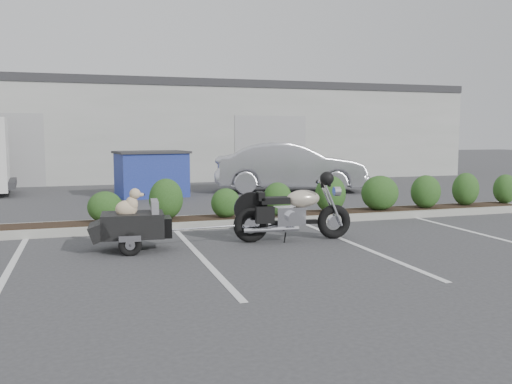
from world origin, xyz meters
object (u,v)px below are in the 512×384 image
object	(u,v)px
pet_trailer	(132,224)
sedan	(290,167)
motorcycle	(293,213)
dumpster	(152,174)

from	to	relation	value
pet_trailer	sedan	bearing A→B (deg)	57.78
motorcycle	sedan	size ratio (longest dim) A/B	0.45
pet_trailer	sedan	size ratio (longest dim) A/B	0.36
motorcycle	dumpster	size ratio (longest dim) A/B	0.95
pet_trailer	dumpster	size ratio (longest dim) A/B	0.76
pet_trailer	dumpster	xyz separation A→B (m)	(1.20, 7.55, 0.26)
sedan	dumpster	size ratio (longest dim) A/B	2.13
pet_trailer	dumpster	world-z (taller)	dumpster
motorcycle	dumpster	xyz separation A→B (m)	(-1.58, 7.57, 0.20)
motorcycle	dumpster	bearing A→B (deg)	106.30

